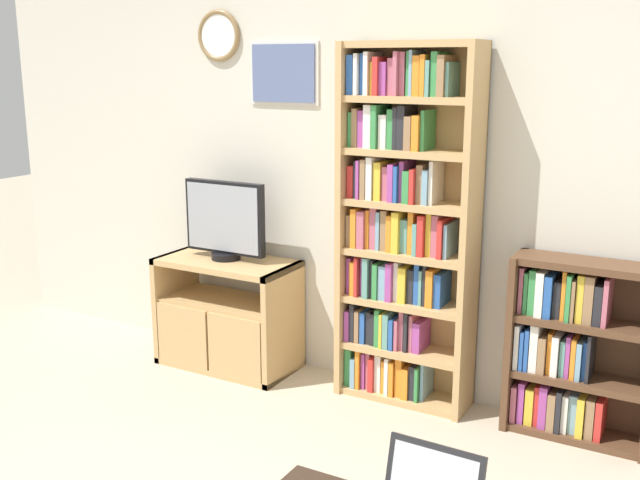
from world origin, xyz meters
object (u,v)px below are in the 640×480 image
Objects in this scene: bookshelf_short at (571,351)px; bookshelf_tall at (402,229)px; tv_stand at (226,314)px; television at (225,221)px.

bookshelf_tall is at bearing -179.29° from bookshelf_short.
tv_stand is 0.92× the size of bookshelf_short.
bookshelf_tall is (1.12, 0.09, 0.06)m from television.
bookshelf_tall is at bearing 6.25° from tv_stand.
bookshelf_tall reaches higher than tv_stand.
television is at bearing -175.50° from bookshelf_tall.
television is at bearing 112.66° from tv_stand.
bookshelf_tall is 1.07m from bookshelf_short.
television is 0.28× the size of bookshelf_tall.
bookshelf_tall reaches higher than television.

